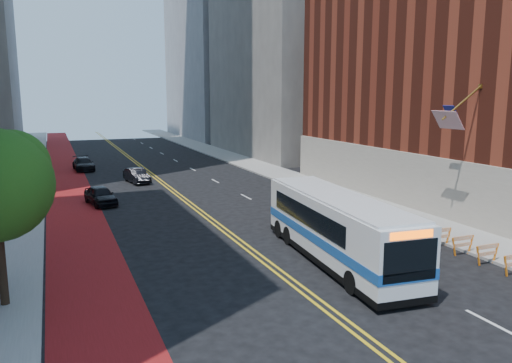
{
  "coord_description": "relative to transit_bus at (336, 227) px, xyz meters",
  "views": [
    {
      "loc": [
        -9.29,
        -14.22,
        8.02
      ],
      "look_at": [
        -0.12,
        8.0,
        3.83
      ],
      "focal_mm": 35.0,
      "sensor_mm": 36.0,
      "label": 1
    }
  ],
  "objects": [
    {
      "name": "ground",
      "position": [
        -3.19,
        -5.9,
        -1.72
      ],
      "size": [
        160.0,
        160.0,
        0.0
      ],
      "primitive_type": "plane",
      "color": "black",
      "rests_on": "ground"
    },
    {
      "name": "sidewalk_left",
      "position": [
        -15.19,
        24.1,
        -1.64
      ],
      "size": [
        4.0,
        140.0,
        0.15
      ],
      "primitive_type": "cube",
      "color": "gray",
      "rests_on": "ground"
    },
    {
      "name": "sidewalk_right",
      "position": [
        8.81,
        24.1,
        -1.64
      ],
      "size": [
        4.0,
        140.0,
        0.15
      ],
      "primitive_type": "cube",
      "color": "gray",
      "rests_on": "ground"
    },
    {
      "name": "bus_lane_paint",
      "position": [
        -11.29,
        24.1,
        -1.71
      ],
      "size": [
        3.6,
        140.0,
        0.01
      ],
      "primitive_type": "cube",
      "color": "maroon",
      "rests_on": "ground"
    },
    {
      "name": "center_line_inner",
      "position": [
        -3.37,
        24.1,
        -1.71
      ],
      "size": [
        0.14,
        140.0,
        0.01
      ],
      "primitive_type": "cube",
      "color": "gold",
      "rests_on": "ground"
    },
    {
      "name": "center_line_outer",
      "position": [
        -3.01,
        24.1,
        -1.71
      ],
      "size": [
        0.14,
        140.0,
        0.01
      ],
      "primitive_type": "cube",
      "color": "gold",
      "rests_on": "ground"
    },
    {
      "name": "lane_dashes",
      "position": [
        1.61,
        32.1,
        -1.71
      ],
      "size": [
        0.14,
        98.2,
        0.01
      ],
      "color": "silver",
      "rests_on": "ground"
    },
    {
      "name": "midrise_right_near",
      "position": [
        19.81,
        42.1,
        18.28
      ],
      "size": [
        18.0,
        26.0,
        40.0
      ],
      "primitive_type": "cube",
      "color": "slate",
      "rests_on": "ground"
    },
    {
      "name": "construction_barriers",
      "position": [
        6.41,
        -2.47,
        -1.04
      ],
      "size": [
        1.42,
        10.91,
        1.0
      ],
      "color": "orange",
      "rests_on": "ground"
    },
    {
      "name": "transit_bus",
      "position": [
        0.0,
        0.0,
        0.0
      ],
      "size": [
        3.66,
        12.14,
        3.29
      ],
      "rotation": [
        0.0,
        0.0,
        -0.09
      ],
      "color": "silver",
      "rests_on": "ground"
    },
    {
      "name": "car_a",
      "position": [
        -9.35,
        17.56,
        -1.02
      ],
      "size": [
        2.39,
        4.31,
        1.39
      ],
      "primitive_type": "imported",
      "rotation": [
        0.0,
        0.0,
        0.2
      ],
      "color": "black",
      "rests_on": "ground"
    },
    {
      "name": "car_b",
      "position": [
        -5.35,
        25.97,
        -1.05
      ],
      "size": [
        2.07,
        4.23,
        1.34
      ],
      "primitive_type": "imported",
      "rotation": [
        0.0,
        0.0,
        0.17
      ],
      "color": "black",
      "rests_on": "ground"
    },
    {
      "name": "car_c",
      "position": [
        -9.39,
        35.93,
        -1.03
      ],
      "size": [
        2.24,
        4.86,
        1.38
      ],
      "primitive_type": "imported",
      "rotation": [
        0.0,
        0.0,
        0.07
      ],
      "color": "black",
      "rests_on": "ground"
    }
  ]
}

